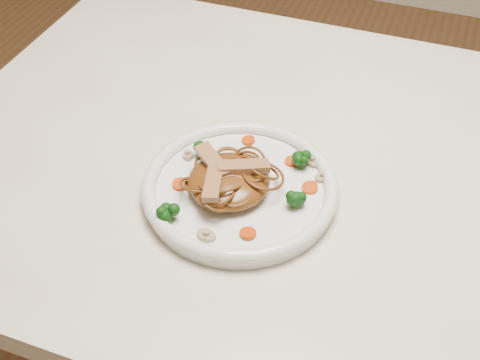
% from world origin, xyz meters
% --- Properties ---
extents(table, '(1.20, 0.80, 0.75)m').
position_xyz_m(table, '(0.00, 0.00, 0.65)').
color(table, white).
rests_on(table, ground).
extents(plate, '(0.33, 0.33, 0.02)m').
position_xyz_m(plate, '(-0.10, -0.10, 0.76)').
color(plate, white).
rests_on(plate, table).
extents(noodle_mound, '(0.14, 0.14, 0.04)m').
position_xyz_m(noodle_mound, '(-0.11, -0.11, 0.78)').
color(noodle_mound, '#612E12').
rests_on(noodle_mound, plate).
extents(chicken_a, '(0.07, 0.05, 0.01)m').
position_xyz_m(chicken_a, '(-0.09, -0.09, 0.80)').
color(chicken_a, tan).
rests_on(chicken_a, noodle_mound).
extents(chicken_b, '(0.06, 0.06, 0.01)m').
position_xyz_m(chicken_b, '(-0.14, -0.10, 0.80)').
color(chicken_b, tan).
rests_on(chicken_b, noodle_mound).
extents(chicken_c, '(0.04, 0.07, 0.01)m').
position_xyz_m(chicken_c, '(-0.12, -0.14, 0.80)').
color(chicken_c, tan).
rests_on(chicken_c, noodle_mound).
extents(broccoli_0, '(0.04, 0.04, 0.03)m').
position_xyz_m(broccoli_0, '(-0.03, -0.03, 0.78)').
color(broccoli_0, '#0F420D').
rests_on(broccoli_0, plate).
extents(broccoli_1, '(0.04, 0.04, 0.03)m').
position_xyz_m(broccoli_1, '(-0.17, -0.05, 0.78)').
color(broccoli_1, '#0F420D').
rests_on(broccoli_1, plate).
extents(broccoli_2, '(0.02, 0.02, 0.03)m').
position_xyz_m(broccoli_2, '(-0.16, -0.19, 0.78)').
color(broccoli_2, '#0F420D').
rests_on(broccoli_2, plate).
extents(broccoli_3, '(0.03, 0.03, 0.03)m').
position_xyz_m(broccoli_3, '(-0.02, -0.11, 0.78)').
color(broccoli_3, '#0F420D').
rests_on(broccoli_3, plate).
extents(carrot_0, '(0.03, 0.03, 0.00)m').
position_xyz_m(carrot_0, '(-0.05, -0.03, 0.77)').
color(carrot_0, '#DA4007').
rests_on(carrot_0, plate).
extents(carrot_1, '(0.03, 0.03, 0.00)m').
position_xyz_m(carrot_1, '(-0.18, -0.12, 0.77)').
color(carrot_1, '#DA4007').
rests_on(carrot_1, plate).
extents(carrot_2, '(0.03, 0.03, 0.00)m').
position_xyz_m(carrot_2, '(-0.01, -0.07, 0.77)').
color(carrot_2, '#DA4007').
rests_on(carrot_2, plate).
extents(carrot_3, '(0.02, 0.02, 0.00)m').
position_xyz_m(carrot_3, '(-0.12, -0.00, 0.77)').
color(carrot_3, '#DA4007').
rests_on(carrot_3, plate).
extents(carrot_4, '(0.03, 0.03, 0.00)m').
position_xyz_m(carrot_4, '(-0.06, -0.18, 0.77)').
color(carrot_4, '#DA4007').
rests_on(carrot_4, plate).
extents(mushroom_0, '(0.03, 0.03, 0.01)m').
position_xyz_m(mushroom_0, '(-0.11, -0.20, 0.77)').
color(mushroom_0, '#BCAE8D').
rests_on(mushroom_0, plate).
extents(mushroom_1, '(0.03, 0.03, 0.01)m').
position_xyz_m(mushroom_1, '(0.00, -0.04, 0.77)').
color(mushroom_1, '#BCAE8D').
rests_on(mushroom_1, plate).
extents(mushroom_2, '(0.03, 0.03, 0.01)m').
position_xyz_m(mushroom_2, '(-0.19, -0.07, 0.77)').
color(mushroom_2, '#BCAE8D').
rests_on(mushroom_2, plate).
extents(mushroom_3, '(0.04, 0.04, 0.01)m').
position_xyz_m(mushroom_3, '(-0.02, -0.01, 0.77)').
color(mushroom_3, '#BCAE8D').
rests_on(mushroom_3, plate).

